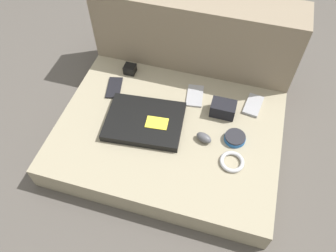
{
  "coord_description": "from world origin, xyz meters",
  "views": [
    {
      "loc": [
        0.22,
        -0.77,
        1.21
      ],
      "look_at": [
        0.0,
        0.0,
        0.13
      ],
      "focal_mm": 35.0,
      "sensor_mm": 36.0,
      "label": 1
    }
  ],
  "objects_px": {
    "speaker_puck": "(235,138)",
    "phone_silver": "(114,88)",
    "camera_pouch": "(223,109)",
    "charger_brick": "(130,69)",
    "computer_mouse": "(204,138)",
    "laptop": "(145,121)",
    "phone_small": "(195,96)",
    "phone_black": "(253,105)"
  },
  "relations": [
    {
      "from": "camera_pouch",
      "to": "laptop",
      "type": "bearing_deg",
      "value": -154.25
    },
    {
      "from": "speaker_puck",
      "to": "phone_silver",
      "type": "height_order",
      "value": "speaker_puck"
    },
    {
      "from": "computer_mouse",
      "to": "phone_small",
      "type": "relative_size",
      "value": 0.56
    },
    {
      "from": "speaker_puck",
      "to": "phone_small",
      "type": "bearing_deg",
      "value": 138.49
    },
    {
      "from": "camera_pouch",
      "to": "charger_brick",
      "type": "relative_size",
      "value": 1.98
    },
    {
      "from": "speaker_puck",
      "to": "phone_black",
      "type": "relative_size",
      "value": 0.67
    },
    {
      "from": "camera_pouch",
      "to": "charger_brick",
      "type": "bearing_deg",
      "value": 164.83
    },
    {
      "from": "phone_small",
      "to": "charger_brick",
      "type": "bearing_deg",
      "value": 161.43
    },
    {
      "from": "laptop",
      "to": "phone_black",
      "type": "bearing_deg",
      "value": 21.81
    },
    {
      "from": "laptop",
      "to": "phone_black",
      "type": "height_order",
      "value": "laptop"
    },
    {
      "from": "laptop",
      "to": "phone_silver",
      "type": "distance_m",
      "value": 0.25
    },
    {
      "from": "phone_silver",
      "to": "phone_small",
      "type": "bearing_deg",
      "value": -4.32
    },
    {
      "from": "camera_pouch",
      "to": "computer_mouse",
      "type": "bearing_deg",
      "value": -106.18
    },
    {
      "from": "laptop",
      "to": "speaker_puck",
      "type": "height_order",
      "value": "laptop"
    },
    {
      "from": "laptop",
      "to": "speaker_puck",
      "type": "xyz_separation_m",
      "value": [
        0.38,
        0.02,
        -0.0
      ]
    },
    {
      "from": "phone_black",
      "to": "computer_mouse",
      "type": "bearing_deg",
      "value": -117.05
    },
    {
      "from": "speaker_puck",
      "to": "phone_small",
      "type": "relative_size",
      "value": 0.64
    },
    {
      "from": "phone_small",
      "to": "charger_brick",
      "type": "distance_m",
      "value": 0.34
    },
    {
      "from": "computer_mouse",
      "to": "phone_black",
      "type": "xyz_separation_m",
      "value": [
        0.17,
        0.24,
        -0.01
      ]
    },
    {
      "from": "computer_mouse",
      "to": "phone_silver",
      "type": "bearing_deg",
      "value": -178.97
    },
    {
      "from": "speaker_puck",
      "to": "camera_pouch",
      "type": "xyz_separation_m",
      "value": [
        -0.07,
        0.12,
        0.02
      ]
    },
    {
      "from": "laptop",
      "to": "camera_pouch",
      "type": "bearing_deg",
      "value": 19.91
    },
    {
      "from": "phone_small",
      "to": "charger_brick",
      "type": "height_order",
      "value": "charger_brick"
    },
    {
      "from": "computer_mouse",
      "to": "camera_pouch",
      "type": "xyz_separation_m",
      "value": [
        0.05,
        0.16,
        0.01
      ]
    },
    {
      "from": "speaker_puck",
      "to": "phone_silver",
      "type": "bearing_deg",
      "value": 167.22
    },
    {
      "from": "computer_mouse",
      "to": "charger_brick",
      "type": "relative_size",
      "value": 1.43
    },
    {
      "from": "phone_silver",
      "to": "phone_small",
      "type": "relative_size",
      "value": 1.02
    },
    {
      "from": "charger_brick",
      "to": "phone_silver",
      "type": "bearing_deg",
      "value": -106.05
    },
    {
      "from": "speaker_puck",
      "to": "laptop",
      "type": "bearing_deg",
      "value": -176.53
    },
    {
      "from": "computer_mouse",
      "to": "camera_pouch",
      "type": "relative_size",
      "value": 0.72
    },
    {
      "from": "phone_small",
      "to": "camera_pouch",
      "type": "height_order",
      "value": "camera_pouch"
    },
    {
      "from": "charger_brick",
      "to": "phone_black",
      "type": "bearing_deg",
      "value": -4.82
    },
    {
      "from": "laptop",
      "to": "camera_pouch",
      "type": "xyz_separation_m",
      "value": [
        0.3,
        0.15,
        0.01
      ]
    },
    {
      "from": "laptop",
      "to": "phone_small",
      "type": "height_order",
      "value": "laptop"
    },
    {
      "from": "phone_black",
      "to": "charger_brick",
      "type": "distance_m",
      "value": 0.59
    },
    {
      "from": "phone_silver",
      "to": "camera_pouch",
      "type": "distance_m",
      "value": 0.5
    },
    {
      "from": "phone_silver",
      "to": "charger_brick",
      "type": "xyz_separation_m",
      "value": [
        0.03,
        0.12,
        0.02
      ]
    },
    {
      "from": "computer_mouse",
      "to": "speaker_puck",
      "type": "bearing_deg",
      "value": 38.65
    },
    {
      "from": "phone_silver",
      "to": "phone_black",
      "type": "xyz_separation_m",
      "value": [
        0.62,
        0.07,
        0.0
      ]
    },
    {
      "from": "speaker_puck",
      "to": "phone_silver",
      "type": "xyz_separation_m",
      "value": [
        -0.57,
        0.13,
        -0.01
      ]
    },
    {
      "from": "phone_black",
      "to": "charger_brick",
      "type": "bearing_deg",
      "value": -176.38
    },
    {
      "from": "phone_silver",
      "to": "camera_pouch",
      "type": "bearing_deg",
      "value": -13.64
    }
  ]
}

